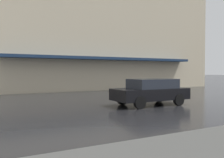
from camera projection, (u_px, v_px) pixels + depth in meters
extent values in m
cube|color=beige|center=(72.00, 17.00, 31.25)|extent=(19.67, 26.73, 17.85)
cube|color=#192D4C|center=(109.00, 59.00, 22.24)|extent=(1.20, 18.71, 0.24)
cube|color=black|center=(150.00, 94.00, 12.92)|extent=(1.75, 4.10, 0.60)
cube|color=#232833|center=(153.00, 84.00, 12.97)|extent=(1.54, 2.46, 0.50)
cylinder|color=black|center=(140.00, 103.00, 11.61)|extent=(0.20, 0.62, 0.62)
cylinder|color=black|center=(122.00, 99.00, 13.07)|extent=(0.20, 0.62, 0.62)
cylinder|color=black|center=(179.00, 100.00, 12.79)|extent=(0.20, 0.62, 0.62)
cylinder|color=black|center=(159.00, 97.00, 14.24)|extent=(0.20, 0.62, 0.62)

